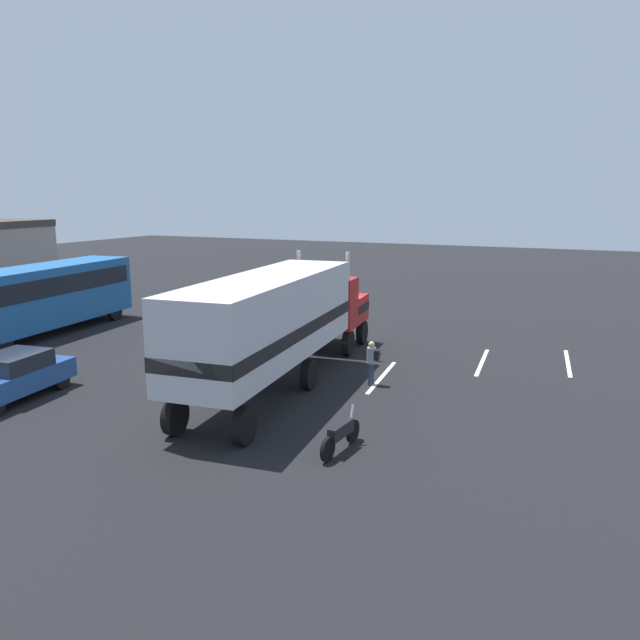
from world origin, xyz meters
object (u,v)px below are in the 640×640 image
object	(u,v)px
person_bystander	(372,361)
parked_car	(12,376)
semi_truck	(281,317)
motorcycle	(341,434)
parked_bus	(41,293)

from	to	relation	value
person_bystander	parked_car	bearing A→B (deg)	121.95
semi_truck	person_bystander	size ratio (longest dim) A/B	8.80
parked_car	motorcycle	xyz separation A→B (m)	(0.61, -11.82, -0.33)
semi_truck	person_bystander	distance (m)	3.68
motorcycle	parked_bus	bearing A→B (deg)	69.63
person_bystander	parked_bus	distance (m)	17.75
person_bystander	parked_car	world-z (taller)	person_bystander
parked_bus	parked_car	world-z (taller)	parked_bus
parked_car	motorcycle	bearing A→B (deg)	-87.03
semi_truck	person_bystander	bearing A→B (deg)	-64.74
semi_truck	parked_car	bearing A→B (deg)	124.35
parked_bus	parked_car	distance (m)	10.53
parked_bus	motorcycle	bearing A→B (deg)	-110.37
parked_bus	motorcycle	size ratio (longest dim) A/B	5.31
semi_truck	parked_bus	bearing A→B (deg)	80.44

